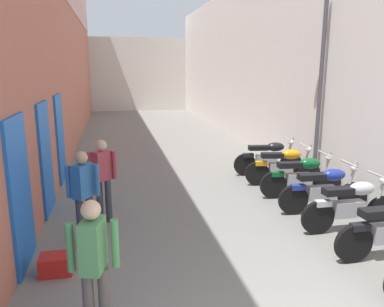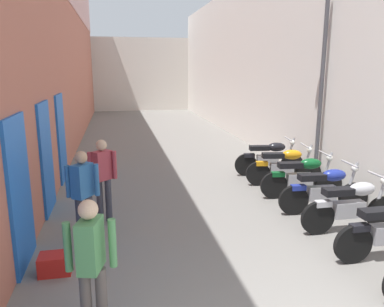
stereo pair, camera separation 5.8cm
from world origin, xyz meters
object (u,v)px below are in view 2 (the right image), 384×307
(motorcycle_sixth, at_px, (284,166))
(motorcycle_fifth, at_px, (302,176))
(motorcycle_seventh, at_px, (270,157))
(pedestrian_mid_alley, at_px, (83,191))
(pedestrian_by_doorway, at_px, (91,261))
(plastic_crate, at_px, (55,264))
(pedestrian_further_down, at_px, (103,175))
(motorcycle_third, at_px, (352,205))
(street_lamp, at_px, (319,74))
(motorcycle_fourth, at_px, (325,189))

(motorcycle_sixth, bearing_deg, motorcycle_fifth, -89.99)
(motorcycle_fifth, relative_size, motorcycle_seventh, 1.00)
(pedestrian_mid_alley, bearing_deg, pedestrian_by_doorway, -83.64)
(pedestrian_mid_alley, bearing_deg, plastic_crate, -113.16)
(motorcycle_seventh, xyz_separation_m, pedestrian_further_down, (-4.27, -2.34, 0.42))
(motorcycle_seventh, xyz_separation_m, plastic_crate, (-4.91, -4.10, -0.36))
(pedestrian_by_doorway, bearing_deg, motorcycle_third, 24.20)
(motorcycle_third, relative_size, motorcycle_seventh, 1.00)
(motorcycle_third, bearing_deg, motorcycle_fifth, 90.00)
(motorcycle_fifth, relative_size, motorcycle_sixth, 1.01)
(motorcycle_seventh, bearing_deg, street_lamp, -54.77)
(motorcycle_fifth, height_order, motorcycle_seventh, same)
(pedestrian_by_doorway, distance_m, pedestrian_further_down, 3.25)
(pedestrian_further_down, bearing_deg, pedestrian_by_doorway, -90.39)
(pedestrian_mid_alley, bearing_deg, motorcycle_seventh, 35.59)
(pedestrian_further_down, relative_size, street_lamp, 0.34)
(motorcycle_sixth, height_order, pedestrian_mid_alley, pedestrian_mid_alley)
(motorcycle_seventh, height_order, pedestrian_mid_alley, pedestrian_mid_alley)
(motorcycle_fifth, height_order, street_lamp, street_lamp)
(motorcycle_sixth, xyz_separation_m, street_lamp, (0.70, -0.08, 2.19))
(pedestrian_further_down, distance_m, street_lamp, 5.44)
(street_lamp, bearing_deg, motorcycle_third, -104.66)
(pedestrian_mid_alley, xyz_separation_m, plastic_crate, (-0.36, -0.85, -0.78))
(motorcycle_fifth, xyz_separation_m, plastic_crate, (-4.91, -2.27, -0.36))
(street_lamp, bearing_deg, pedestrian_by_doorway, -137.33)
(pedestrian_further_down, bearing_deg, motorcycle_fourth, -5.86)
(motorcycle_fifth, bearing_deg, street_lamp, 50.48)
(motorcycle_third, bearing_deg, motorcycle_sixth, 90.00)
(motorcycle_third, relative_size, pedestrian_by_doorway, 1.18)
(motorcycle_fourth, distance_m, motorcycle_seventh, 2.77)
(motorcycle_third, relative_size, pedestrian_further_down, 1.18)
(motorcycle_fifth, height_order, motorcycle_sixth, same)
(motorcycle_third, relative_size, motorcycle_fifth, 1.00)
(motorcycle_seventh, bearing_deg, motorcycle_fifth, -90.00)
(motorcycle_third, relative_size, pedestrian_mid_alley, 1.18)
(motorcycle_third, distance_m, street_lamp, 3.52)
(motorcycle_sixth, relative_size, plastic_crate, 4.17)
(motorcycle_third, bearing_deg, plastic_crate, -174.83)
(motorcycle_sixth, distance_m, plastic_crate, 5.87)
(motorcycle_fourth, relative_size, motorcycle_sixth, 1.01)
(motorcycle_sixth, bearing_deg, plastic_crate, -146.97)
(motorcycle_seventh, xyz_separation_m, street_lamp, (0.70, -0.99, 2.19))
(motorcycle_sixth, height_order, motorcycle_seventh, same)
(pedestrian_by_doorway, bearing_deg, motorcycle_fourth, 33.26)
(motorcycle_fourth, relative_size, pedestrian_further_down, 1.18)
(motorcycle_sixth, xyz_separation_m, plastic_crate, (-4.91, -3.19, -0.36))
(motorcycle_sixth, bearing_deg, pedestrian_mid_alley, -152.72)
(motorcycle_third, bearing_deg, pedestrian_mid_alley, 174.93)
(motorcycle_sixth, bearing_deg, pedestrian_further_down, -161.52)
(motorcycle_seventh, xyz_separation_m, pedestrian_mid_alley, (-4.55, -3.26, 0.42))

